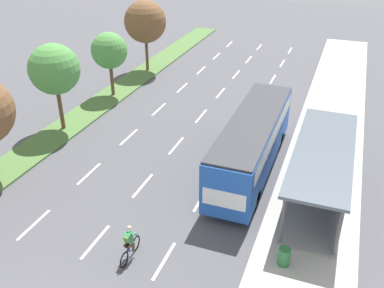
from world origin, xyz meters
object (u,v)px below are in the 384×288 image
at_px(bus, 253,139).
at_px(median_tree_fourth, 109,51).
at_px(trash_bin, 284,257).
at_px(median_tree_third, 54,69).
at_px(median_tree_fifth, 145,22).
at_px(bus_shelter, 327,169).
at_px(cyclist, 129,244).

bearing_deg(bus, median_tree_fourth, 151.55).
bearing_deg(trash_bin, bus, 113.90).
xyz_separation_m(median_tree_third, median_tree_fifth, (0.06, 13.43, 0.28)).
xyz_separation_m(median_tree_fourth, trash_bin, (16.66, -14.51, -3.25)).
xyz_separation_m(bus_shelter, median_tree_fourth, (-17.73, 8.84, 1.96)).
height_order(cyclist, median_tree_third, median_tree_third).
relative_size(median_tree_third, trash_bin, 7.04).
bearing_deg(bus_shelter, cyclist, -135.00).
relative_size(median_tree_fourth, median_tree_fifth, 0.79).
relative_size(cyclist, median_tree_third, 0.30).
distance_m(bus_shelter, trash_bin, 5.91).
bearing_deg(median_tree_third, median_tree_fifth, 89.74).
distance_m(median_tree_fourth, trash_bin, 22.33).
bearing_deg(bus_shelter, median_tree_fifth, 138.86).
bearing_deg(median_tree_fifth, median_tree_third, -90.26).
bearing_deg(median_tree_fourth, bus, -28.45).
distance_m(median_tree_fifth, trash_bin, 27.34).
distance_m(bus_shelter, median_tree_fourth, 19.91).
relative_size(bus, median_tree_third, 1.89).
distance_m(median_tree_third, median_tree_fourth, 6.74).
bearing_deg(median_tree_third, bus_shelter, -6.80).
relative_size(median_tree_fourth, trash_bin, 6.08).
xyz_separation_m(median_tree_third, trash_bin, (16.79, -7.80, -3.83)).
distance_m(cyclist, trash_bin, 6.68).
height_order(cyclist, median_tree_fourth, median_tree_fourth).
relative_size(bus_shelter, median_tree_fourth, 1.87).
relative_size(median_tree_fifth, trash_bin, 7.65).
xyz_separation_m(bus_shelter, median_tree_fifth, (-17.81, 15.56, 2.81)).
bearing_deg(median_tree_fifth, bus, -45.99).
distance_m(bus_shelter, cyclist, 10.66).
height_order(bus_shelter, median_tree_fourth, median_tree_fourth).
bearing_deg(cyclist, bus_shelter, 45.00).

